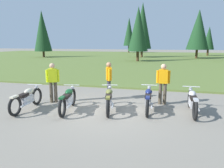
{
  "coord_description": "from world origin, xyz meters",
  "views": [
    {
      "loc": [
        2.02,
        -7.32,
        2.51
      ],
      "look_at": [
        0.0,
        0.6,
        0.9
      ],
      "focal_mm": 34.0,
      "sensor_mm": 36.0,
      "label": 1
    }
  ],
  "objects_px": {
    "motorcycle_navy": "(148,99)",
    "motorcycle_cream": "(27,99)",
    "motorcycle_british_green": "(68,99)",
    "rider_checking_bike": "(53,80)",
    "motorcycle_olive": "(109,99)",
    "rider_near_row_end": "(109,79)",
    "motorcycle_silver": "(192,101)",
    "rider_in_hivis_vest": "(163,82)"
  },
  "relations": [
    {
      "from": "motorcycle_cream",
      "to": "motorcycle_navy",
      "type": "xyz_separation_m",
      "value": [
        4.43,
        1.02,
        0.0
      ]
    },
    {
      "from": "motorcycle_british_green",
      "to": "rider_near_row_end",
      "type": "height_order",
      "value": "rider_near_row_end"
    },
    {
      "from": "motorcycle_cream",
      "to": "rider_checking_bike",
      "type": "xyz_separation_m",
      "value": [
        0.44,
        1.17,
        0.51
      ]
    },
    {
      "from": "motorcycle_british_green",
      "to": "motorcycle_cream",
      "type": "bearing_deg",
      "value": -169.67
    },
    {
      "from": "rider_checking_bike",
      "to": "motorcycle_silver",
      "type": "bearing_deg",
      "value": -0.56
    },
    {
      "from": "motorcycle_cream",
      "to": "rider_near_row_end",
      "type": "relative_size",
      "value": 1.26
    },
    {
      "from": "motorcycle_cream",
      "to": "motorcycle_british_green",
      "type": "distance_m",
      "value": 1.57
    },
    {
      "from": "motorcycle_british_green",
      "to": "rider_near_row_end",
      "type": "distance_m",
      "value": 2.25
    },
    {
      "from": "rider_near_row_end",
      "to": "rider_checking_bike",
      "type": "relative_size",
      "value": 1.0
    },
    {
      "from": "motorcycle_silver",
      "to": "motorcycle_navy",
      "type": "bearing_deg",
      "value": -176.6
    },
    {
      "from": "motorcycle_navy",
      "to": "rider_near_row_end",
      "type": "relative_size",
      "value": 1.26
    },
    {
      "from": "motorcycle_olive",
      "to": "motorcycle_silver",
      "type": "height_order",
      "value": "same"
    },
    {
      "from": "motorcycle_navy",
      "to": "motorcycle_british_green",
      "type": "bearing_deg",
      "value": -165.56
    },
    {
      "from": "motorcycle_cream",
      "to": "motorcycle_british_green",
      "type": "height_order",
      "value": "same"
    },
    {
      "from": "motorcycle_cream",
      "to": "motorcycle_olive",
      "type": "relative_size",
      "value": 1.01
    },
    {
      "from": "motorcycle_olive",
      "to": "rider_in_hivis_vest",
      "type": "xyz_separation_m",
      "value": [
        1.9,
        1.37,
        0.51
      ]
    },
    {
      "from": "motorcycle_british_green",
      "to": "rider_near_row_end",
      "type": "bearing_deg",
      "value": 61.35
    },
    {
      "from": "motorcycle_olive",
      "to": "rider_near_row_end",
      "type": "xyz_separation_m",
      "value": [
        -0.42,
        1.55,
        0.51
      ]
    },
    {
      "from": "motorcycle_silver",
      "to": "rider_checking_bike",
      "type": "bearing_deg",
      "value": 179.44
    },
    {
      "from": "rider_near_row_end",
      "to": "motorcycle_british_green",
      "type": "bearing_deg",
      "value": -118.65
    },
    {
      "from": "motorcycle_olive",
      "to": "rider_checking_bike",
      "type": "height_order",
      "value": "rider_checking_bike"
    },
    {
      "from": "motorcycle_navy",
      "to": "motorcycle_silver",
      "type": "bearing_deg",
      "value": 3.4
    },
    {
      "from": "motorcycle_navy",
      "to": "rider_near_row_end",
      "type": "xyz_separation_m",
      "value": [
        -1.83,
        1.18,
        0.51
      ]
    },
    {
      "from": "motorcycle_silver",
      "to": "rider_near_row_end",
      "type": "distance_m",
      "value": 3.59
    },
    {
      "from": "motorcycle_silver",
      "to": "rider_near_row_end",
      "type": "height_order",
      "value": "rider_near_row_end"
    },
    {
      "from": "motorcycle_olive",
      "to": "motorcycle_silver",
      "type": "distance_m",
      "value": 3.0
    },
    {
      "from": "motorcycle_british_green",
      "to": "motorcycle_silver",
      "type": "relative_size",
      "value": 0.99
    },
    {
      "from": "motorcycle_navy",
      "to": "rider_checking_bike",
      "type": "relative_size",
      "value": 1.26
    },
    {
      "from": "motorcycle_cream",
      "to": "motorcycle_british_green",
      "type": "bearing_deg",
      "value": 10.33
    },
    {
      "from": "motorcycle_cream",
      "to": "motorcycle_olive",
      "type": "distance_m",
      "value": 3.09
    },
    {
      "from": "motorcycle_silver",
      "to": "rider_in_hivis_vest",
      "type": "relative_size",
      "value": 1.26
    },
    {
      "from": "motorcycle_cream",
      "to": "rider_near_row_end",
      "type": "distance_m",
      "value": 3.44
    },
    {
      "from": "motorcycle_british_green",
      "to": "rider_checking_bike",
      "type": "height_order",
      "value": "rider_checking_bike"
    },
    {
      "from": "motorcycle_olive",
      "to": "motorcycle_navy",
      "type": "distance_m",
      "value": 1.46
    },
    {
      "from": "motorcycle_navy",
      "to": "rider_checking_bike",
      "type": "bearing_deg",
      "value": 177.9
    },
    {
      "from": "motorcycle_cream",
      "to": "rider_checking_bike",
      "type": "relative_size",
      "value": 1.26
    },
    {
      "from": "motorcycle_navy",
      "to": "rider_near_row_end",
      "type": "distance_m",
      "value": 2.24
    },
    {
      "from": "motorcycle_olive",
      "to": "motorcycle_navy",
      "type": "relative_size",
      "value": 0.99
    },
    {
      "from": "rider_in_hivis_vest",
      "to": "motorcycle_cream",
      "type": "bearing_deg",
      "value": -157.64
    },
    {
      "from": "motorcycle_navy",
      "to": "motorcycle_cream",
      "type": "bearing_deg",
      "value": -166.98
    },
    {
      "from": "rider_near_row_end",
      "to": "rider_checking_bike",
      "type": "distance_m",
      "value": 2.38
    },
    {
      "from": "motorcycle_silver",
      "to": "rider_checking_bike",
      "type": "relative_size",
      "value": 1.26
    }
  ]
}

